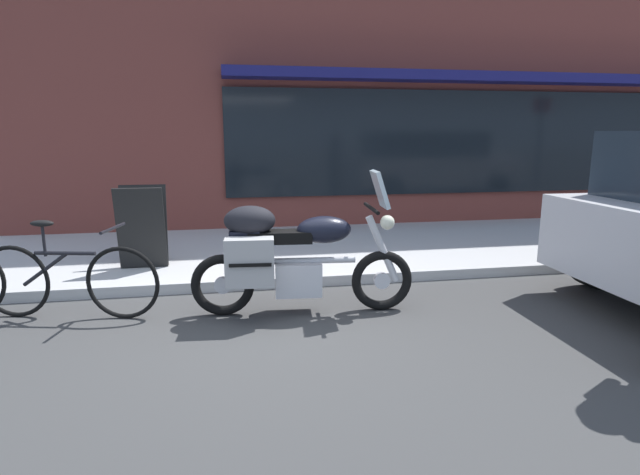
{
  "coord_description": "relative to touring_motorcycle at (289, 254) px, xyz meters",
  "views": [
    {
      "loc": [
        -0.36,
        -4.4,
        1.73
      ],
      "look_at": [
        0.54,
        0.47,
        0.7
      ],
      "focal_mm": 28.5,
      "sensor_mm": 36.0,
      "label": 1
    }
  ],
  "objects": [
    {
      "name": "ground_plane",
      "position": [
        -0.2,
        -0.25,
        -0.59
      ],
      "size": [
        80.0,
        80.0,
        0.0
      ],
      "primitive_type": "plane",
      "color": "#3C3C3C"
    },
    {
      "name": "touring_motorcycle",
      "position": [
        0.0,
        0.0,
        0.0
      ],
      "size": [
        2.15,
        0.62,
        1.38
      ],
      "color": "black",
      "rests_on": "ground_plane"
    },
    {
      "name": "parked_bicycle",
      "position": [
        -2.07,
        0.28,
        -0.21
      ],
      "size": [
        1.71,
        0.56,
        0.94
      ],
      "color": "black",
      "rests_on": "ground_plane"
    },
    {
      "name": "sandwich_board_sign",
      "position": [
        -1.58,
        1.62,
        0.02
      ],
      "size": [
        0.55,
        0.42,
        0.98
      ],
      "color": "black",
      "rests_on": "sidewalk_curb"
    }
  ]
}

